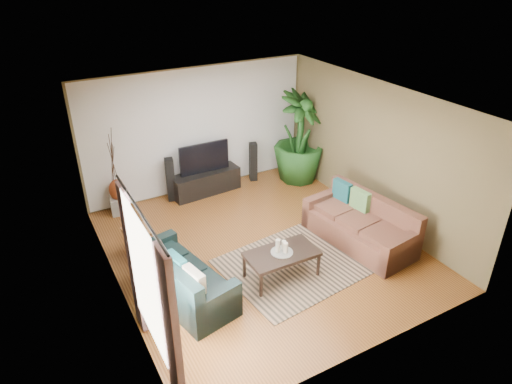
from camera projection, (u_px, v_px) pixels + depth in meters
floor at (261, 248)px, 8.22m from camera, size 5.50×5.50×0.00m
ceiling at (262, 102)px, 6.95m from camera, size 5.50×5.50×0.00m
wall_back at (198, 130)px, 9.70m from camera, size 5.00×0.00×5.00m
wall_front at (375, 271)px, 5.46m from camera, size 5.00×0.00×5.00m
wall_left at (110, 219)px, 6.51m from camera, size 0.00×5.50×5.50m
wall_right at (376, 152)px, 8.65m from camera, size 0.00×5.50×5.50m
backwall_panel at (198, 131)px, 9.70m from camera, size 4.90×0.00×4.90m
window_pane at (144, 278)px, 5.26m from camera, size 0.00×1.80×1.80m
curtain_near at (172, 335)px, 4.82m from camera, size 0.08×0.35×2.20m
curtain_far at (133, 260)px, 5.98m from camera, size 0.08×0.35×2.20m
curtain_rod at (139, 210)px, 4.86m from camera, size 0.03×1.90×0.03m
sofa_left at (183, 273)px, 6.90m from camera, size 1.18×2.00×0.85m
sofa_right at (359, 222)px, 8.19m from camera, size 1.18×2.15×0.85m
area_rug at (302, 261)px, 7.86m from camera, size 2.86×2.17×0.01m
coffee_table at (281, 264)px, 7.40m from camera, size 1.17×0.65×0.47m
candle_tray at (282, 252)px, 7.28m from camera, size 0.36×0.36×0.02m
candle_tall at (278, 246)px, 7.22m from camera, size 0.07×0.07×0.23m
candle_mid at (286, 248)px, 7.22m from camera, size 0.07×0.07×0.18m
candle_short at (284, 245)px, 7.32m from camera, size 0.07×0.07×0.15m
tv_stand at (206, 182)px, 9.97m from camera, size 1.54×0.57×0.50m
television at (204, 158)px, 9.72m from camera, size 1.11×0.06×0.65m
speaker_left at (171, 180)px, 9.59m from camera, size 0.21×0.22×0.95m
speaker_right at (253, 162)px, 10.45m from camera, size 0.21×0.22×0.91m
potted_plant at (300, 138)px, 10.21m from camera, size 1.54×1.54×2.05m
plant_pot at (298, 173)px, 10.63m from camera, size 0.38×0.38×0.30m
pedestal at (120, 205)px, 9.25m from camera, size 0.40×0.40×0.35m
vase at (117, 190)px, 9.09m from camera, size 0.32×0.32×0.45m
side_table at (139, 242)px, 7.96m from camera, size 0.50×0.50×0.49m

